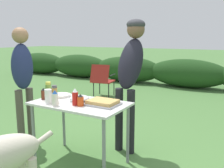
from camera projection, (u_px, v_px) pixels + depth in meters
name	position (u px, v px, depth m)	size (l,w,h in m)	color
ground_plane	(81.00, 162.00, 3.01)	(60.00, 60.00, 0.00)	#4C7A3D
shrub_hedge	(187.00, 73.00, 7.44)	(14.40, 0.90, 0.85)	#1E4219
folding_table	(80.00, 109.00, 2.89)	(1.10, 0.64, 0.74)	silver
food_tray	(103.00, 103.00, 2.77)	(0.35, 0.28, 0.06)	#9E9EA3
plate_stack	(61.00, 95.00, 3.17)	(0.24, 0.24, 0.03)	white
mixing_bowl	(80.00, 98.00, 2.95)	(0.24, 0.24, 0.07)	silver
paper_cup_stack	(48.00, 96.00, 2.83)	(0.08, 0.08, 0.16)	white
bbq_sauce_bottle	(44.00, 94.00, 3.02)	(0.06, 0.06, 0.14)	#562314
relish_jar	(48.00, 90.00, 3.08)	(0.07, 0.07, 0.20)	olive
mayo_bottle	(55.00, 98.00, 2.74)	(0.07, 0.07, 0.17)	silver
spice_jar	(55.00, 94.00, 2.88)	(0.06, 0.06, 0.20)	#B2893D
ketchup_bottle	(75.00, 97.00, 2.76)	(0.07, 0.07, 0.19)	red
hot_sauce_bottle	(80.00, 100.00, 2.73)	(0.07, 0.07, 0.13)	#CC4214
standing_person_in_olive_jacket	(131.00, 67.00, 3.21)	(0.36, 0.49, 1.71)	black
standing_person_in_dark_puffer	(23.00, 74.00, 3.42)	(0.25, 0.33, 1.62)	#4C473D
camp_chair_green_behind_table	(102.00, 79.00, 6.18)	(0.57, 0.66, 0.83)	maroon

